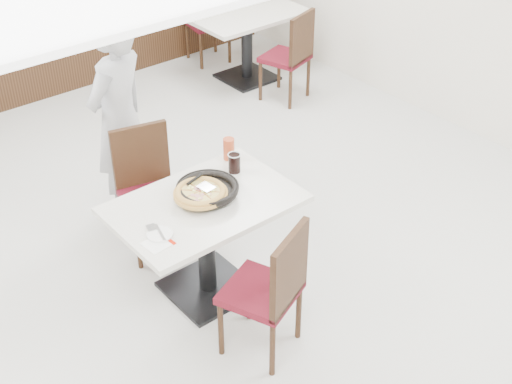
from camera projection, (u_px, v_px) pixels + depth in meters
floor at (241, 269)px, 5.19m from camera, size 7.00×7.00×0.00m
wainscot_back at (25, 52)px, 7.12m from camera, size 5.90×0.03×1.10m
main_table at (206, 247)px, 4.81m from camera, size 1.24×0.86×0.75m
chair_near at (260, 289)px, 4.31m from camera, size 0.55×0.55×0.95m
chair_far at (151, 195)px, 5.15m from camera, size 0.51×0.51×0.95m
trivet at (201, 196)px, 4.62m from camera, size 0.12×0.12×0.04m
pizza_pan at (208, 192)px, 4.62m from camera, size 0.41×0.41×0.01m
pizza at (201, 194)px, 4.57m from camera, size 0.37×0.37×0.02m
pizza_server at (206, 187)px, 4.57m from camera, size 0.09×0.11×0.00m
napkin at (157, 244)px, 4.23m from camera, size 0.16×0.16×0.00m
side_plate at (160, 234)px, 4.30m from camera, size 0.17×0.17×0.01m
fork at (160, 232)px, 4.30m from camera, size 0.06×0.18×0.00m
cola_glass at (234, 163)px, 4.86m from camera, size 0.09×0.09×0.13m
red_cup at (229, 149)px, 5.00m from camera, size 0.08×0.08×0.16m
diner_person at (119, 121)px, 5.32m from camera, size 0.72×0.61×1.68m
bg_table_right at (247, 46)px, 7.69m from camera, size 1.30×0.96×0.75m
bg_chair_right_near at (285, 55)px, 7.23m from camera, size 0.53×0.53×0.95m
bg_chair_right_far at (207, 21)px, 8.04m from camera, size 0.48×0.48×0.95m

